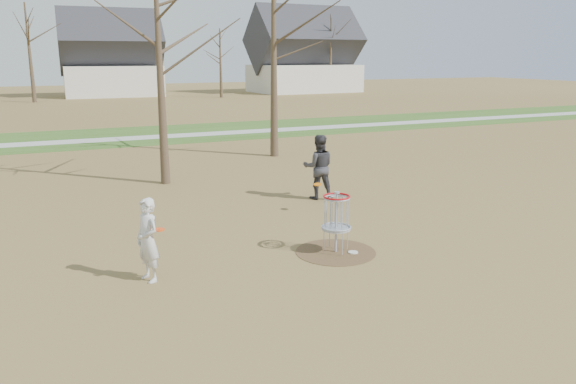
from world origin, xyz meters
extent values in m
plane|color=brown|center=(0.00, 0.00, 0.00)|extent=(160.00, 160.00, 0.00)
cube|color=#2D5119|center=(0.00, 21.00, 0.01)|extent=(160.00, 8.00, 0.01)
cube|color=#9E9E99|center=(0.00, 20.00, 0.01)|extent=(160.00, 1.50, 0.01)
cylinder|color=#47331E|center=(0.00, 0.00, 0.01)|extent=(1.80, 1.80, 0.01)
imported|color=silver|center=(-4.09, 0.05, 0.83)|extent=(0.58, 0.70, 1.65)
imported|color=#333237|center=(1.85, 4.50, 0.99)|extent=(1.16, 1.03, 1.97)
cylinder|color=silver|center=(0.32, -0.21, 0.02)|extent=(0.22, 0.22, 0.02)
cylinder|color=orange|center=(1.10, 3.09, 0.80)|extent=(0.22, 0.22, 0.07)
cylinder|color=#FC420D|center=(-3.89, -0.07, 1.05)|extent=(0.22, 0.22, 0.02)
cylinder|color=#9EA3AD|center=(0.00, 0.00, 0.68)|extent=(0.05, 0.05, 1.35)
cylinder|color=#9EA3AD|center=(0.00, 0.00, 0.55)|extent=(0.64, 0.64, 0.04)
torus|color=#9EA3AD|center=(0.00, 0.00, 1.25)|extent=(0.60, 0.60, 0.04)
torus|color=#AC0B0E|center=(0.00, 0.00, 1.28)|extent=(0.60, 0.60, 0.04)
cone|color=#382B1E|center=(-2.00, 8.50, 3.75)|extent=(0.32, 0.32, 7.50)
cone|color=#382B1E|center=(3.50, 12.00, 4.25)|extent=(0.36, 0.36, 8.50)
cone|color=#382B1E|center=(-6.00, 48.00, 4.50)|extent=(0.40, 0.40, 9.00)
cone|color=#382B1E|center=(12.00, 47.00, 3.50)|extent=(0.32, 0.32, 7.00)
cone|color=#382B1E|center=(26.00, 49.00, 4.25)|extent=(0.38, 0.38, 8.50)
cube|color=silver|center=(2.00, 54.00, 1.60)|extent=(10.24, 7.34, 3.20)
pyramid|color=#2D2D33|center=(2.00, 54.00, 4.98)|extent=(10.74, 7.36, 3.55)
cube|color=silver|center=(24.00, 52.00, 1.60)|extent=(12.40, 8.62, 3.20)
pyramid|color=#2D2D33|center=(24.00, 52.00, 5.23)|extent=(13.00, 8.65, 4.06)
camera|label=1|loc=(-5.78, -10.41, 4.27)|focal=35.00mm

